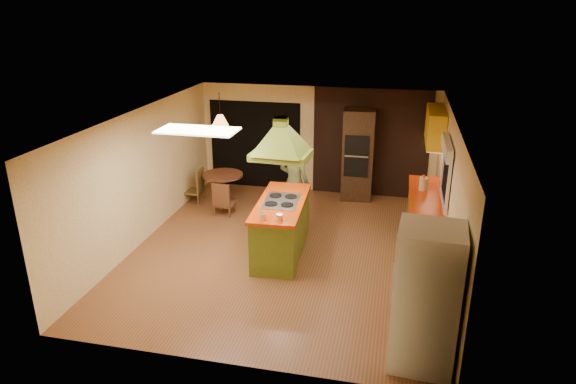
% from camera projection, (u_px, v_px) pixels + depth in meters
% --- Properties ---
extents(ground, '(6.50, 6.50, 0.00)m').
position_uv_depth(ground, '(286.00, 250.00, 9.47)').
color(ground, brown).
rests_on(ground, ground).
extents(room_walls, '(5.50, 6.50, 6.50)m').
position_uv_depth(room_walls, '(286.00, 186.00, 9.03)').
color(room_walls, '#FFEDB6').
rests_on(room_walls, ground).
extents(ceiling_plane, '(6.50, 6.50, 0.00)m').
position_uv_depth(ceiling_plane, '(286.00, 116.00, 8.59)').
color(ceiling_plane, silver).
rests_on(ceiling_plane, room_walls).
extents(brick_panel, '(2.64, 0.03, 2.50)m').
position_uv_depth(brick_panel, '(371.00, 143.00, 11.73)').
color(brick_panel, '#381E14').
rests_on(brick_panel, ground).
extents(nook_opening, '(2.20, 0.03, 2.10)m').
position_uv_depth(nook_opening, '(255.00, 145.00, 12.36)').
color(nook_opening, black).
rests_on(nook_opening, ground).
extents(right_counter, '(0.62, 3.05, 0.92)m').
position_uv_depth(right_counter, '(424.00, 226.00, 9.36)').
color(right_counter, olive).
rests_on(right_counter, ground).
extents(upper_cabinets, '(0.34, 1.40, 0.70)m').
position_uv_depth(upper_cabinets, '(435.00, 126.00, 10.27)').
color(upper_cabinets, yellow).
rests_on(upper_cabinets, room_walls).
extents(window_right, '(0.12, 1.35, 1.06)m').
position_uv_depth(window_right, '(447.00, 161.00, 8.67)').
color(window_right, black).
rests_on(window_right, room_walls).
extents(fluor_panel, '(1.20, 0.60, 0.03)m').
position_uv_depth(fluor_panel, '(198.00, 130.00, 7.72)').
color(fluor_panel, white).
rests_on(fluor_panel, ceiling_plane).
extents(kitchen_island, '(0.91, 2.05, 1.02)m').
position_uv_depth(kitchen_island, '(281.00, 227.00, 9.20)').
color(kitchen_island, olive).
rests_on(kitchen_island, ground).
extents(range_hood, '(1.02, 0.76, 0.79)m').
position_uv_depth(range_hood, '(281.00, 132.00, 8.59)').
color(range_hood, olive).
rests_on(range_hood, ceiling_plane).
extents(man, '(0.74, 0.59, 1.77)m').
position_uv_depth(man, '(294.00, 182.00, 10.32)').
color(man, '#4E532C').
rests_on(man, ground).
extents(refrigerator, '(0.82, 0.78, 1.87)m').
position_uv_depth(refrigerator, '(426.00, 298.00, 6.22)').
color(refrigerator, white).
rests_on(refrigerator, ground).
extents(wall_oven, '(0.72, 0.64, 2.08)m').
position_uv_depth(wall_oven, '(358.00, 155.00, 11.60)').
color(wall_oven, '#452A16').
rests_on(wall_oven, ground).
extents(dining_table, '(0.90, 0.90, 0.68)m').
position_uv_depth(dining_table, '(223.00, 183.00, 11.54)').
color(dining_table, brown).
rests_on(dining_table, ground).
extents(chair_left, '(0.43, 0.43, 0.78)m').
position_uv_depth(chair_left, '(193.00, 185.00, 11.62)').
color(chair_left, brown).
rests_on(chair_left, ground).
extents(chair_near, '(0.43, 0.43, 0.74)m').
position_uv_depth(chair_near, '(224.00, 198.00, 10.93)').
color(chair_near, brown).
rests_on(chair_near, ground).
extents(pendant_lamp, '(0.36, 0.36, 0.23)m').
position_uv_depth(pendant_lamp, '(220.00, 120.00, 11.04)').
color(pendant_lamp, '#FF9E3F').
rests_on(pendant_lamp, ceiling_plane).
extents(canister_large, '(0.18, 0.18, 0.25)m').
position_uv_depth(canister_large, '(424.00, 184.00, 9.76)').
color(canister_large, beige).
rests_on(canister_large, right_counter).
extents(canister_medium, '(0.14, 0.14, 0.18)m').
position_uv_depth(canister_medium, '(423.00, 181.00, 10.01)').
color(canister_medium, '#F8E3C7').
rests_on(canister_medium, right_counter).
extents(canister_small, '(0.14, 0.14, 0.16)m').
position_uv_depth(canister_small, '(423.00, 184.00, 9.87)').
color(canister_small, beige).
rests_on(canister_small, right_counter).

